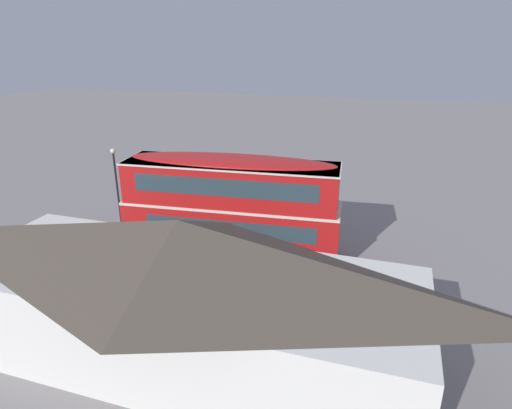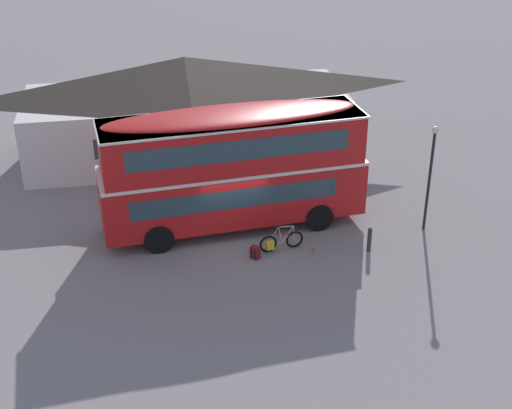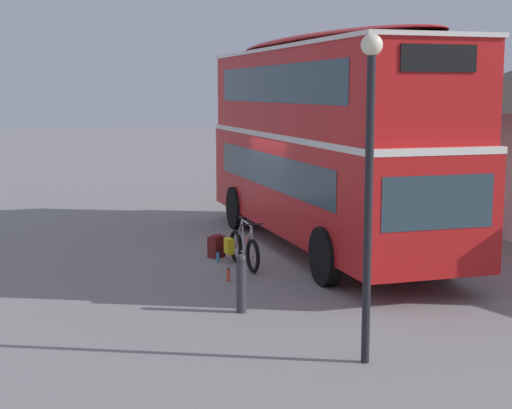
{
  "view_description": "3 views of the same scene",
  "coord_description": "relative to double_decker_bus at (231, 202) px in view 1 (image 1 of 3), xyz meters",
  "views": [
    {
      "loc": [
        -6.27,
        18.9,
        9.79
      ],
      "look_at": [
        -0.49,
        -0.99,
        1.9
      ],
      "focal_mm": 30.82,
      "sensor_mm": 36.0,
      "label": 1
    },
    {
      "loc": [
        -4.0,
        -23.9,
        14.02
      ],
      "look_at": [
        0.58,
        -1.47,
        2.1
      ],
      "focal_mm": 51.22,
      "sensor_mm": 36.0,
      "label": 2
    },
    {
      "loc": [
        16.63,
        -4.46,
        3.58
      ],
      "look_at": [
        1.54,
        -1.01,
        1.28
      ],
      "focal_mm": 53.91,
      "sensor_mm": 36.0,
      "label": 3
    }
  ],
  "objects": [
    {
      "name": "water_bottle_blue_sports",
      "position": [
        0.83,
        -2.58,
        -2.54
      ],
      "size": [
        0.07,
        0.07,
        0.23
      ],
      "color": "#338CBF",
      "rests_on": "ground"
    },
    {
      "name": "backpack_on_ground",
      "position": [
        0.35,
        -2.53,
        -2.38
      ],
      "size": [
        0.39,
        0.41,
        0.51
      ],
      "color": "maroon",
      "rests_on": "ground"
    },
    {
      "name": "double_decker_bus",
      "position": [
        0.0,
        0.0,
        0.0
      ],
      "size": [
        10.22,
        3.22,
        4.79
      ],
      "color": "black",
      "rests_on": "ground"
    },
    {
      "name": "pub_building",
      "position": [
        -0.92,
        7.29,
        -0.19
      ],
      "size": [
        15.25,
        6.05,
        4.79
      ],
      "color": "silver",
      "rests_on": "ground"
    },
    {
      "name": "kerb_bollard",
      "position": [
        4.58,
        -2.86,
        -2.14
      ],
      "size": [
        0.16,
        0.16,
        0.97
      ],
      "color": "#333338",
      "rests_on": "ground"
    },
    {
      "name": "street_lamp",
      "position": [
        7.23,
        -1.73,
        0.03
      ],
      "size": [
        0.28,
        0.28,
        4.29
      ],
      "color": "black",
      "rests_on": "ground"
    },
    {
      "name": "ground_plane",
      "position": [
        -0.17,
        -0.87,
        -2.64
      ],
      "size": [
        120.0,
        120.0,
        0.0
      ],
      "primitive_type": "plane",
      "color": "gray"
    },
    {
      "name": "water_bottle_red_squeeze",
      "position": [
        2.49,
        -2.68,
        -2.53
      ],
      "size": [
        0.07,
        0.07,
        0.25
      ],
      "color": "#D84C33",
      "rests_on": "ground"
    },
    {
      "name": "touring_bicycle",
      "position": [
        1.36,
        -2.17,
        -2.27
      ],
      "size": [
        1.72,
        0.6,
        1.04
      ],
      "color": "black",
      "rests_on": "ground"
    }
  ]
}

